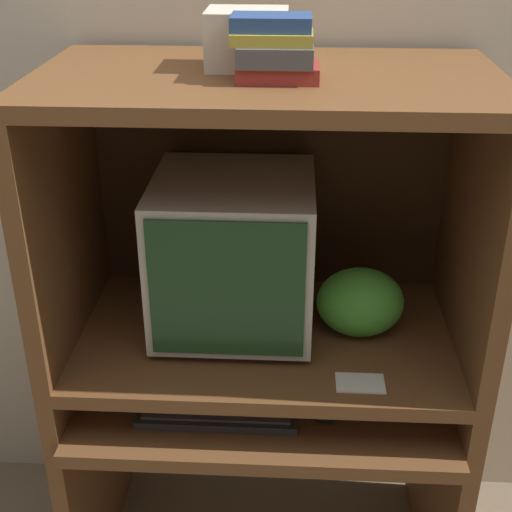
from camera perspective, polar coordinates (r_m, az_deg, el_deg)
The scene contains 11 objects.
wall_back at distance 1.92m, azimuth 1.33°, elevation 12.85°, with size 6.00×0.06×2.60m.
desk_base at distance 2.01m, azimuth 0.64°, elevation -15.84°, with size 1.00×0.61×0.64m.
desk_monitor_shelf at distance 1.83m, azimuth 0.76°, elevation -6.85°, with size 1.00×0.58×0.14m.
hutch_upper at distance 1.65m, azimuth 0.91°, elevation 7.23°, with size 1.00×0.58×0.65m.
crt_monitor at distance 1.74m, azimuth -1.79°, elevation 0.23°, with size 0.38×0.39×0.39m.
keyboard at distance 1.76m, azimuth -3.08°, elevation -12.25°, with size 0.38×0.13×0.03m.
mouse at distance 1.75m, azimuth 5.49°, elevation -12.55°, with size 0.07×0.05×0.03m.
snack_bag at distance 1.78m, azimuth 8.33°, elevation -3.67°, with size 0.21×0.16×0.18m.
book_stack at distance 1.48m, azimuth 1.49°, elevation 16.19°, with size 0.18×0.12×0.13m.
paper_card at distance 1.65m, azimuth 8.34°, elevation -10.02°, with size 0.11×0.07×0.00m.
storage_box at distance 1.59m, azimuth -0.71°, elevation 16.97°, with size 0.17×0.15×0.12m.
Camera 1 is at (0.06, -1.23, 1.77)m, focal length 50.00 mm.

